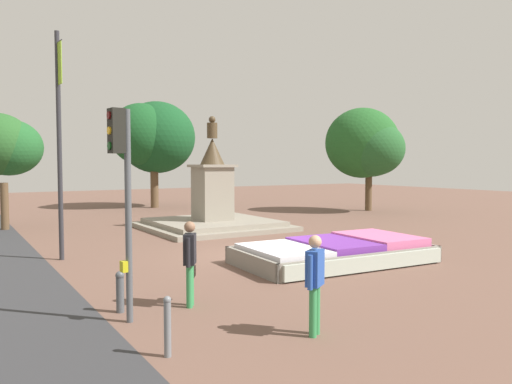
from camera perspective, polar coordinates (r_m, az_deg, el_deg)
name	(u,v)px	position (r m, az deg, el deg)	size (l,w,h in m)	color
ground_plane	(255,256)	(15.91, -0.10, -7.33)	(83.80, 83.80, 0.00)	brown
flower_planter	(337,252)	(15.01, 9.25, -6.81)	(5.82, 3.40, 0.70)	#38281C
statue_monument	(213,209)	(22.45, -4.99, -1.94)	(5.81, 5.81, 5.03)	gray
traffic_light_near_crossing	(122,177)	(9.32, -15.02, 1.64)	(0.41, 0.30, 3.91)	#4C5156
banner_pole	(59,141)	(16.15, -21.55, 5.42)	(0.14, 0.58, 6.86)	#2D2D33
pedestrian_with_handbag	(190,258)	(10.36, -7.55, -7.50)	(0.48, 0.65, 1.75)	#338C4C
pedestrian_near_planter	(315,278)	(8.61, 6.74, -9.70)	(0.49, 0.39, 1.72)	#338C4C
kerb_bollard_south	(167,325)	(7.90, -10.08, -14.76)	(0.12, 0.12, 0.93)	slate
kerb_bollard_mid_a	(120,291)	(10.33, -15.28, -10.81)	(0.17, 0.17, 0.82)	#4C5156
park_tree_far_left	(3,146)	(25.09, -26.98, 4.72)	(3.40, 3.18, 5.17)	brown
park_tree_behind_statue	(367,146)	(30.93, 12.61, 5.16)	(4.48, 4.81, 6.29)	brown
park_tree_far_right	(151,136)	(33.93, -11.95, 6.30)	(5.81, 5.53, 7.06)	brown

